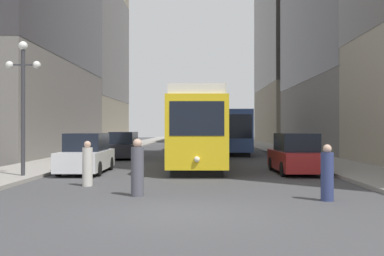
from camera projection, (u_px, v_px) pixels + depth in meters
ground_plane at (182, 214)px, 10.87m from camera, size 200.00×200.00×0.00m
sidewalk_left at (127, 146)px, 51.00m from camera, size 3.39×120.00×0.15m
sidewalk_right at (266, 146)px, 50.72m from camera, size 3.39×120.00×0.15m
streetcar at (196, 128)px, 25.28m from camera, size 2.78×14.11×3.89m
transit_bus at (232, 130)px, 38.00m from camera, size 2.88×11.90×3.45m
parked_car_left_near at (87, 155)px, 20.93m from camera, size 1.96×4.73×1.82m
parked_car_left_mid at (123, 146)px, 31.00m from camera, size 1.92×4.69×1.82m
parked_car_right_far at (296, 155)px, 20.69m from camera, size 1.94×4.68×1.82m
pedestrian_crossing_near at (87, 165)px, 16.09m from camera, size 0.36×0.36×1.59m
pedestrian_crossing_far at (137, 169)px, 13.68m from camera, size 0.39×0.39×1.73m
pedestrian_on_sidewalk at (327, 175)px, 12.77m from camera, size 0.36×0.36×1.59m
lamp_post_left_near at (23, 87)px, 18.31m from camera, size 1.41×0.36×5.40m
building_left_midblock at (52, 50)px, 54.79m from camera, size 16.45×17.93×22.40m
building_right_corner at (376, 5)px, 40.24m from camera, size 13.63×22.17×25.12m
building_right_midblock at (304, 27)px, 64.91m from camera, size 12.17×22.48×32.01m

